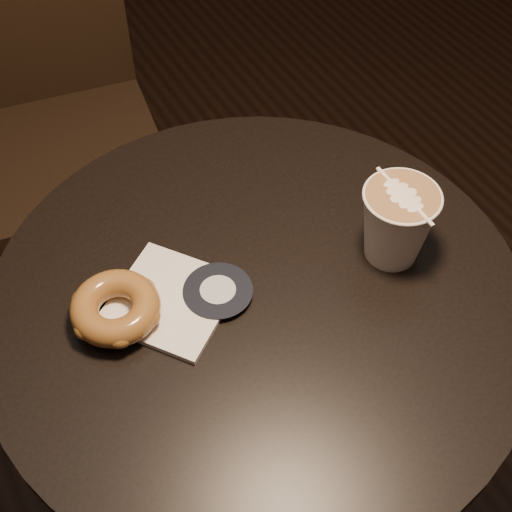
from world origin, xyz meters
name	(u,v)px	position (x,y,z in m)	size (l,w,h in m)	color
cafe_table	(257,372)	(0.00, 0.00, 0.55)	(0.70, 0.70, 0.75)	black
chair	(37,82)	(-0.07, 0.78, 0.60)	(0.48, 0.48, 1.07)	black
pastry_bag	(171,300)	(-0.10, 0.04, 0.75)	(0.14, 0.14, 0.01)	white
doughnut	(115,308)	(-0.17, 0.05, 0.78)	(0.11, 0.11, 0.04)	brown
latte_cup	(396,225)	(0.19, -0.03, 0.81)	(0.10, 0.10, 0.11)	silver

